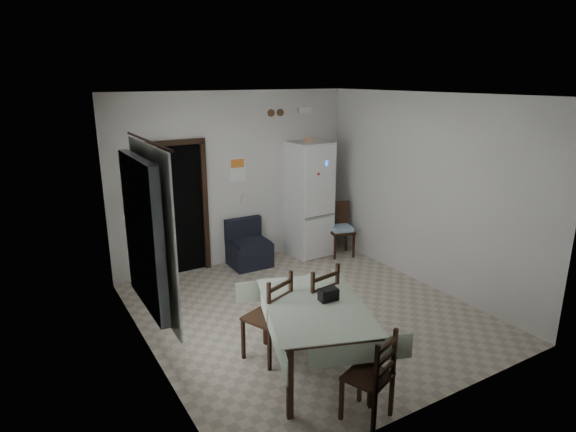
% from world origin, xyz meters
% --- Properties ---
extents(ground, '(4.50, 4.50, 0.00)m').
position_xyz_m(ground, '(0.00, 0.00, 0.00)').
color(ground, '#ADA28D').
rests_on(ground, ground).
extents(ceiling, '(4.20, 4.50, 0.02)m').
position_xyz_m(ceiling, '(0.00, 0.00, 2.90)').
color(ceiling, white).
rests_on(ceiling, ground).
extents(wall_back, '(4.20, 0.02, 2.90)m').
position_xyz_m(wall_back, '(0.00, 2.25, 1.45)').
color(wall_back, silver).
rests_on(wall_back, ground).
extents(wall_front, '(4.20, 0.02, 2.90)m').
position_xyz_m(wall_front, '(0.00, -2.25, 1.45)').
color(wall_front, silver).
rests_on(wall_front, ground).
extents(wall_left, '(0.02, 4.50, 2.90)m').
position_xyz_m(wall_left, '(-2.10, 0.00, 1.45)').
color(wall_left, silver).
rests_on(wall_left, ground).
extents(wall_right, '(0.02, 4.50, 2.90)m').
position_xyz_m(wall_right, '(2.10, 0.00, 1.45)').
color(wall_right, silver).
rests_on(wall_right, ground).
extents(doorway, '(1.06, 0.52, 2.22)m').
position_xyz_m(doorway, '(-1.05, 2.45, 1.06)').
color(doorway, black).
rests_on(doorway, ground).
extents(window_recess, '(0.10, 1.20, 1.60)m').
position_xyz_m(window_recess, '(-2.15, -0.20, 1.55)').
color(window_recess, silver).
rests_on(window_recess, ground).
extents(curtain, '(0.02, 1.45, 1.85)m').
position_xyz_m(curtain, '(-2.04, -0.20, 1.55)').
color(curtain, silver).
rests_on(curtain, ground).
extents(curtain_rod, '(0.02, 1.60, 0.02)m').
position_xyz_m(curtain_rod, '(-2.03, -0.20, 2.50)').
color(curtain_rod, black).
rests_on(curtain_rod, ground).
extents(calendar, '(0.28, 0.02, 0.40)m').
position_xyz_m(calendar, '(0.05, 2.24, 1.62)').
color(calendar, white).
rests_on(calendar, ground).
extents(calendar_image, '(0.24, 0.01, 0.14)m').
position_xyz_m(calendar_image, '(0.05, 2.23, 1.72)').
color(calendar_image, orange).
rests_on(calendar_image, ground).
extents(light_switch, '(0.08, 0.02, 0.12)m').
position_xyz_m(light_switch, '(0.15, 2.24, 1.10)').
color(light_switch, beige).
rests_on(light_switch, ground).
extents(vent_left, '(0.12, 0.03, 0.12)m').
position_xyz_m(vent_left, '(0.70, 2.23, 2.52)').
color(vent_left, brown).
rests_on(vent_left, ground).
extents(vent_right, '(0.12, 0.03, 0.12)m').
position_xyz_m(vent_right, '(0.88, 2.23, 2.52)').
color(vent_right, brown).
rests_on(vent_right, ground).
extents(emergency_light, '(0.25, 0.07, 0.09)m').
position_xyz_m(emergency_light, '(1.35, 2.21, 2.55)').
color(emergency_light, white).
rests_on(emergency_light, ground).
extents(fridge, '(0.68, 0.68, 2.03)m').
position_xyz_m(fridge, '(1.29, 1.93, 1.02)').
color(fridge, white).
rests_on(fridge, ground).
extents(tan_cone, '(0.22, 0.22, 0.16)m').
position_xyz_m(tan_cone, '(1.22, 1.87, 2.11)').
color(tan_cone, tan).
rests_on(tan_cone, fridge).
extents(navy_seat, '(0.66, 0.64, 0.79)m').
position_xyz_m(navy_seat, '(0.09, 1.93, 0.39)').
color(navy_seat, black).
rests_on(navy_seat, ground).
extents(corner_chair, '(0.51, 0.51, 0.95)m').
position_xyz_m(corner_chair, '(1.73, 1.54, 0.48)').
color(corner_chair, black).
rests_on(corner_chair, ground).
extents(dining_table, '(1.47, 1.80, 0.81)m').
position_xyz_m(dining_table, '(-0.69, -1.20, 0.40)').
color(dining_table, '#A1B399').
rests_on(dining_table, ground).
extents(black_bag, '(0.21, 0.14, 0.13)m').
position_xyz_m(black_bag, '(-0.50, -1.19, 0.87)').
color(black_bag, black).
rests_on(black_bag, dining_table).
extents(dining_chair_far_left, '(0.58, 0.58, 1.05)m').
position_xyz_m(dining_chair_far_left, '(-0.98, -0.68, 0.52)').
color(dining_chair_far_left, black).
rests_on(dining_chair_far_left, ground).
extents(dining_chair_far_right, '(0.52, 0.52, 1.05)m').
position_xyz_m(dining_chair_far_right, '(-0.39, -0.73, 0.53)').
color(dining_chair_far_right, black).
rests_on(dining_chair_far_right, ground).
extents(dining_chair_near_head, '(0.51, 0.51, 0.92)m').
position_xyz_m(dining_chair_near_head, '(-0.67, -2.07, 0.46)').
color(dining_chair_near_head, black).
rests_on(dining_chair_near_head, ground).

